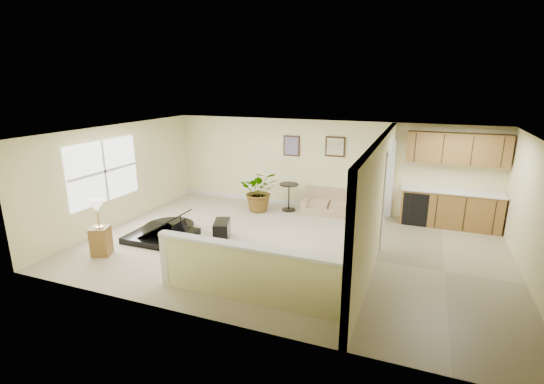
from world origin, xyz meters
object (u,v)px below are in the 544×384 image
at_px(small_plant, 371,214).
at_px(piano, 162,214).
at_px(lamp_stand, 100,232).
at_px(accent_table, 289,193).
at_px(palm_plant, 260,191).
at_px(piano_bench, 222,230).
at_px(loveseat, 330,201).

bearing_deg(small_plant, piano, -148.07).
height_order(small_plant, lamp_stand, lamp_stand).
relative_size(accent_table, small_plant, 1.34).
height_order(accent_table, palm_plant, palm_plant).
relative_size(piano, piano_bench, 2.63).
height_order(piano, accent_table, piano).
height_order(palm_plant, small_plant, palm_plant).
distance_m(palm_plant, small_plant, 3.05).
height_order(piano, loveseat, piano).
xyz_separation_m(piano, lamp_stand, (-0.59, -1.29, -0.04)).
bearing_deg(loveseat, piano, -140.46).
bearing_deg(piano, small_plant, 31.36).
xyz_separation_m(loveseat, small_plant, (1.17, -0.43, -0.08)).
height_order(accent_table, lamp_stand, lamp_stand).
distance_m(piano, lamp_stand, 1.42).
distance_m(accent_table, lamp_stand, 5.00).
relative_size(piano_bench, accent_table, 0.85).
bearing_deg(lamp_stand, palm_plant, 63.46).
bearing_deg(piano_bench, palm_plant, 90.12).
distance_m(piano, loveseat, 4.52).
distance_m(loveseat, small_plant, 1.25).
bearing_deg(piano_bench, piano, -165.30).
bearing_deg(palm_plant, accent_table, 23.98).
distance_m(piano_bench, small_plant, 3.85).
relative_size(small_plant, lamp_stand, 0.48).
distance_m(piano, accent_table, 3.60).
xyz_separation_m(piano_bench, lamp_stand, (-1.95, -1.65, 0.29)).
bearing_deg(piano, piano_bench, 14.14).
distance_m(loveseat, lamp_stand, 5.87).
relative_size(loveseat, palm_plant, 1.19).
distance_m(palm_plant, lamp_stand, 4.35).
bearing_deg(lamp_stand, accent_table, 57.55).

